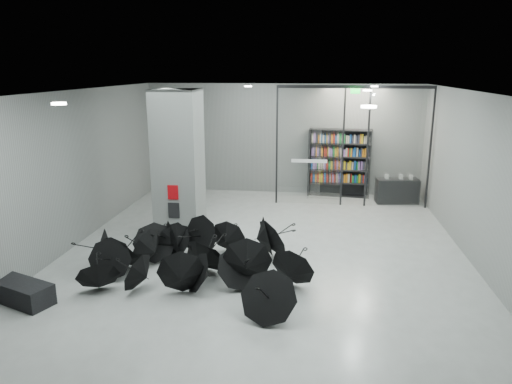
# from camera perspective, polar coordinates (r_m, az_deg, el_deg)

# --- Properties ---
(room) EXTENTS (14.00, 14.02, 4.01)m
(room) POSITION_cam_1_polar(r_m,az_deg,el_deg) (10.75, 0.58, 5.42)
(room) COLOR gray
(room) RESTS_ON ground
(column) EXTENTS (1.20, 1.20, 4.00)m
(column) POSITION_cam_1_polar(r_m,az_deg,el_deg) (13.34, -9.16, 3.33)
(column) COLOR slate
(column) RESTS_ON ground
(fire_cabinet) EXTENTS (0.28, 0.04, 0.38)m
(fire_cabinet) POSITION_cam_1_polar(r_m,az_deg,el_deg) (12.90, -9.81, -0.04)
(fire_cabinet) COLOR #A50A07
(fire_cabinet) RESTS_ON column
(info_panel) EXTENTS (0.30, 0.03, 0.42)m
(info_panel) POSITION_cam_1_polar(r_m,az_deg,el_deg) (13.03, -9.71, -2.17)
(info_panel) COLOR black
(info_panel) RESTS_ON column
(exit_sign) EXTENTS (0.30, 0.06, 0.15)m
(exit_sign) POSITION_cam_1_polar(r_m,az_deg,el_deg) (15.91, 11.69, 11.61)
(exit_sign) COLOR #0CE533
(exit_sign) RESTS_ON room
(glass_partition) EXTENTS (5.06, 0.08, 4.00)m
(glass_partition) POSITION_cam_1_polar(r_m,az_deg,el_deg) (16.26, 11.32, 5.88)
(glass_partition) COLOR silver
(glass_partition) RESTS_ON ground
(bench) EXTENTS (1.44, 1.01, 0.43)m
(bench) POSITION_cam_1_polar(r_m,az_deg,el_deg) (10.83, -26.00, -10.63)
(bench) COLOR black
(bench) RESTS_ON ground
(bookshelf) EXTENTS (2.24, 0.67, 2.43)m
(bookshelf) POSITION_cam_1_polar(r_m,az_deg,el_deg) (17.63, 9.85, 3.41)
(bookshelf) COLOR black
(bookshelf) RESTS_ON ground
(shop_counter) EXTENTS (1.47, 0.72, 0.85)m
(shop_counter) POSITION_cam_1_polar(r_m,az_deg,el_deg) (17.29, 16.36, 0.13)
(shop_counter) COLOR black
(shop_counter) RESTS_ON ground
(umbrella_cluster) EXTENTS (5.43, 4.22, 1.27)m
(umbrella_cluster) POSITION_cam_1_polar(r_m,az_deg,el_deg) (11.06, -7.28, -8.14)
(umbrella_cluster) COLOR black
(umbrella_cluster) RESTS_ON ground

